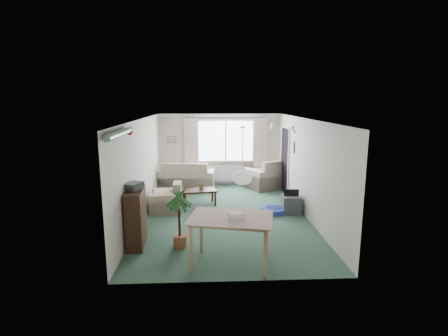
{
  "coord_description": "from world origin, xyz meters",
  "views": [
    {
      "loc": [
        -0.43,
        -8.35,
        2.84
      ],
      "look_at": [
        0.0,
        0.3,
        1.15
      ],
      "focal_mm": 28.0,
      "sensor_mm": 36.0,
      "label": 1
    }
  ],
  "objects_px": {
    "sofa": "(186,175)",
    "armchair_corner": "(264,174)",
    "coffee_table": "(199,197)",
    "dining_table": "(231,241)",
    "houseplant": "(179,216)",
    "tv_cube": "(291,204)",
    "armchair_left": "(166,197)",
    "bookshelf": "(136,217)",
    "pet_bed": "(274,210)"
  },
  "relations": [
    {
      "from": "dining_table",
      "to": "houseplant",
      "type": "bearing_deg",
      "value": 143.25
    },
    {
      "from": "dining_table",
      "to": "tv_cube",
      "type": "distance_m",
      "value": 3.21
    },
    {
      "from": "sofa",
      "to": "pet_bed",
      "type": "distance_m",
      "value": 3.55
    },
    {
      "from": "houseplant",
      "to": "armchair_left",
      "type": "bearing_deg",
      "value": 102.65
    },
    {
      "from": "coffee_table",
      "to": "armchair_left",
      "type": "bearing_deg",
      "value": -147.94
    },
    {
      "from": "bookshelf",
      "to": "tv_cube",
      "type": "xyz_separation_m",
      "value": [
        3.54,
        1.8,
        -0.34
      ]
    },
    {
      "from": "armchair_corner",
      "to": "tv_cube",
      "type": "relative_size",
      "value": 2.11
    },
    {
      "from": "armchair_left",
      "to": "armchair_corner",
      "type": "bearing_deg",
      "value": 126.69
    },
    {
      "from": "bookshelf",
      "to": "tv_cube",
      "type": "height_order",
      "value": "bookshelf"
    },
    {
      "from": "armchair_left",
      "to": "pet_bed",
      "type": "height_order",
      "value": "armchair_left"
    },
    {
      "from": "coffee_table",
      "to": "bookshelf",
      "type": "height_order",
      "value": "bookshelf"
    },
    {
      "from": "houseplant",
      "to": "dining_table",
      "type": "xyz_separation_m",
      "value": [
        0.95,
        -0.71,
        -0.23
      ]
    },
    {
      "from": "armchair_corner",
      "to": "pet_bed",
      "type": "bearing_deg",
      "value": 60.7
    },
    {
      "from": "sofa",
      "to": "armchair_left",
      "type": "distance_m",
      "value": 2.33
    },
    {
      "from": "armchair_left",
      "to": "coffee_table",
      "type": "relative_size",
      "value": 0.91
    },
    {
      "from": "armchair_corner",
      "to": "bookshelf",
      "type": "xyz_separation_m",
      "value": [
        -3.27,
        -4.43,
        0.1
      ]
    },
    {
      "from": "sofa",
      "to": "houseplant",
      "type": "height_order",
      "value": "houseplant"
    },
    {
      "from": "sofa",
      "to": "pet_bed",
      "type": "xyz_separation_m",
      "value": [
        2.38,
        -2.6,
        -0.38
      ]
    },
    {
      "from": "dining_table",
      "to": "sofa",
      "type": "bearing_deg",
      "value": 101.35
    },
    {
      "from": "sofa",
      "to": "coffee_table",
      "type": "distance_m",
      "value": 1.84
    },
    {
      "from": "bookshelf",
      "to": "tv_cube",
      "type": "bearing_deg",
      "value": 23.78
    },
    {
      "from": "tv_cube",
      "to": "pet_bed",
      "type": "bearing_deg",
      "value": 175.7
    },
    {
      "from": "tv_cube",
      "to": "armchair_left",
      "type": "bearing_deg",
      "value": 175.93
    },
    {
      "from": "armchair_corner",
      "to": "houseplant",
      "type": "height_order",
      "value": "houseplant"
    },
    {
      "from": "armchair_corner",
      "to": "coffee_table",
      "type": "relative_size",
      "value": 1.14
    },
    {
      "from": "pet_bed",
      "to": "armchair_left",
      "type": "bearing_deg",
      "value": 173.79
    },
    {
      "from": "armchair_corner",
      "to": "tv_cube",
      "type": "bearing_deg",
      "value": 69.85
    },
    {
      "from": "sofa",
      "to": "dining_table",
      "type": "xyz_separation_m",
      "value": [
        1.07,
        -5.35,
        -0.03
      ]
    },
    {
      "from": "coffee_table",
      "to": "bookshelf",
      "type": "bearing_deg",
      "value": -113.86
    },
    {
      "from": "sofa",
      "to": "bookshelf",
      "type": "relative_size",
      "value": 1.59
    },
    {
      "from": "bookshelf",
      "to": "houseplant",
      "type": "relative_size",
      "value": 0.88
    },
    {
      "from": "sofa",
      "to": "armchair_left",
      "type": "bearing_deg",
      "value": 84.67
    },
    {
      "from": "sofa",
      "to": "armchair_corner",
      "type": "distance_m",
      "value": 2.53
    },
    {
      "from": "sofa",
      "to": "tv_cube",
      "type": "distance_m",
      "value": 3.86
    },
    {
      "from": "coffee_table",
      "to": "tv_cube",
      "type": "distance_m",
      "value": 2.51
    },
    {
      "from": "coffee_table",
      "to": "armchair_corner",
      "type": "bearing_deg",
      "value": 39.9
    },
    {
      "from": "bookshelf",
      "to": "dining_table",
      "type": "relative_size",
      "value": 0.85
    },
    {
      "from": "armchair_corner",
      "to": "dining_table",
      "type": "distance_m",
      "value": 5.52
    },
    {
      "from": "tv_cube",
      "to": "coffee_table",
      "type": "bearing_deg",
      "value": 161.63
    },
    {
      "from": "sofa",
      "to": "coffee_table",
      "type": "height_order",
      "value": "sofa"
    },
    {
      "from": "coffee_table",
      "to": "pet_bed",
      "type": "distance_m",
      "value": 2.11
    },
    {
      "from": "sofa",
      "to": "pet_bed",
      "type": "height_order",
      "value": "sofa"
    },
    {
      "from": "armchair_corner",
      "to": "pet_bed",
      "type": "distance_m",
      "value": 2.61
    },
    {
      "from": "armchair_corner",
      "to": "armchair_left",
      "type": "xyz_separation_m",
      "value": [
        -2.93,
        -2.27,
        -0.09
      ]
    },
    {
      "from": "armchair_corner",
      "to": "pet_bed",
      "type": "height_order",
      "value": "armchair_corner"
    },
    {
      "from": "houseplant",
      "to": "tv_cube",
      "type": "height_order",
      "value": "houseplant"
    },
    {
      "from": "coffee_table",
      "to": "dining_table",
      "type": "xyz_separation_m",
      "value": [
        0.63,
        -3.58,
        0.21
      ]
    },
    {
      "from": "houseplant",
      "to": "dining_table",
      "type": "bearing_deg",
      "value": -36.75
    },
    {
      "from": "sofa",
      "to": "dining_table",
      "type": "relative_size",
      "value": 1.35
    },
    {
      "from": "houseplant",
      "to": "coffee_table",
      "type": "bearing_deg",
      "value": 83.61
    }
  ]
}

